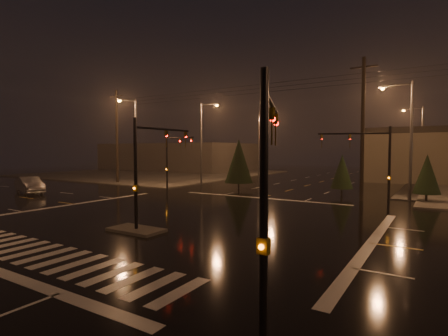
# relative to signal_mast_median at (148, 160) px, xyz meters

# --- Properties ---
(ground) EXTENTS (140.00, 140.00, 0.00)m
(ground) POSITION_rel_signal_mast_median_xyz_m (-0.00, 3.07, -3.75)
(ground) COLOR black
(ground) RESTS_ON ground
(sidewalk_nw) EXTENTS (36.00, 36.00, 0.12)m
(sidewalk_nw) POSITION_rel_signal_mast_median_xyz_m (-30.00, 33.07, -3.69)
(sidewalk_nw) COLOR #413F3A
(sidewalk_nw) RESTS_ON ground
(median_island) EXTENTS (3.00, 1.60, 0.15)m
(median_island) POSITION_rel_signal_mast_median_xyz_m (-0.00, -0.93, -3.68)
(median_island) COLOR #413F3A
(median_island) RESTS_ON ground
(crosswalk) EXTENTS (15.00, 2.60, 0.01)m
(crosswalk) POSITION_rel_signal_mast_median_xyz_m (-0.00, -5.93, -3.75)
(crosswalk) COLOR beige
(crosswalk) RESTS_ON ground
(stop_bar_far) EXTENTS (16.00, 0.50, 0.01)m
(stop_bar_far) POSITION_rel_signal_mast_median_xyz_m (-0.00, 14.07, -3.75)
(stop_bar_far) COLOR beige
(stop_bar_far) RESTS_ON ground
(commercial_block) EXTENTS (30.00, 18.00, 5.60)m
(commercial_block) POSITION_rel_signal_mast_median_xyz_m (-35.00, 45.07, -0.95)
(commercial_block) COLOR #45413D
(commercial_block) RESTS_ON ground
(signal_mast_median) EXTENTS (0.25, 4.59, 6.00)m
(signal_mast_median) POSITION_rel_signal_mast_median_xyz_m (0.00, 0.00, 0.00)
(signal_mast_median) COLOR black
(signal_mast_median) RESTS_ON ground
(signal_mast_ne) EXTENTS (4.84, 1.86, 6.00)m
(signal_mast_ne) POSITION_rel_signal_mast_median_xyz_m (9.50, 13.21, 0.04)
(signal_mast_ne) COLOR black
(signal_mast_ne) RESTS_ON ground
(signal_mast_nw) EXTENTS (4.84, 1.86, 6.00)m
(signal_mast_nw) POSITION_rel_signal_mast_median_xyz_m (-9.50, 13.21, 0.04)
(signal_mast_nw) COLOR black
(signal_mast_nw) RESTS_ON ground
(signal_mast_se) EXTENTS (1.55, 3.87, 6.00)m
(signal_mast_se) POSITION_rel_signal_mast_median_xyz_m (10.23, -6.68, -0.04)
(signal_mast_se) COLOR black
(signal_mast_se) RESTS_ON ground
(streetlight_1) EXTENTS (2.77, 0.32, 10.00)m
(streetlight_1) POSITION_rel_signal_mast_median_xyz_m (-11.18, 21.07, 2.05)
(streetlight_1) COLOR #38383A
(streetlight_1) RESTS_ON ground
(streetlight_2) EXTENTS (2.77, 0.32, 10.00)m
(streetlight_2) POSITION_rel_signal_mast_median_xyz_m (-11.18, 37.07, 2.05)
(streetlight_2) COLOR #38383A
(streetlight_2) RESTS_ON ground
(streetlight_3) EXTENTS (2.77, 0.32, 10.00)m
(streetlight_3) POSITION_rel_signal_mast_median_xyz_m (11.18, 19.07, 2.05)
(streetlight_3) COLOR #38383A
(streetlight_3) RESTS_ON ground
(streetlight_4) EXTENTS (2.77, 0.32, 10.00)m
(streetlight_4) POSITION_rel_signal_mast_median_xyz_m (11.18, 39.07, 2.05)
(streetlight_4) COLOR #38383A
(streetlight_4) RESTS_ON ground
(streetlight_5) EXTENTS (0.32, 2.77, 10.00)m
(streetlight_5) POSITION_rel_signal_mast_median_xyz_m (-16.00, 14.26, 2.05)
(streetlight_5) COLOR #38383A
(streetlight_5) RESTS_ON ground
(utility_pole_0) EXTENTS (2.20, 0.32, 12.00)m
(utility_pole_0) POSITION_rel_signal_mast_median_xyz_m (-22.00, 17.07, 2.38)
(utility_pole_0) COLOR black
(utility_pole_0) RESTS_ON ground
(utility_pole_1) EXTENTS (2.20, 0.32, 12.00)m
(utility_pole_1) POSITION_rel_signal_mast_median_xyz_m (8.00, 17.07, 2.38)
(utility_pole_1) COLOR black
(utility_pole_1) RESTS_ON ground
(conifer_0) EXTENTS (2.09, 2.09, 3.97)m
(conifer_0) POSITION_rel_signal_mast_median_xyz_m (12.71, 19.05, -1.42)
(conifer_0) COLOR black
(conifer_0) RESTS_ON ground
(conifer_3) EXTENTS (3.07, 3.07, 5.49)m
(conifer_3) POSITION_rel_signal_mast_median_xyz_m (-5.17, 19.30, -0.66)
(conifer_3) COLOR black
(conifer_3) RESTS_ON ground
(conifer_4) EXTENTS (2.03, 2.03, 3.88)m
(conifer_4) POSITION_rel_signal_mast_median_xyz_m (5.82, 19.45, -1.47)
(conifer_4) COLOR black
(conifer_4) RESTS_ON ground
(car_crossing) EXTENTS (5.20, 2.96, 1.62)m
(car_crossing) POSITION_rel_signal_mast_median_xyz_m (-21.14, 5.16, -2.94)
(car_crossing) COLOR slate
(car_crossing) RESTS_ON ground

